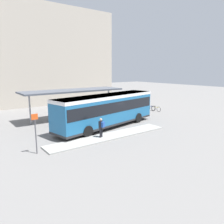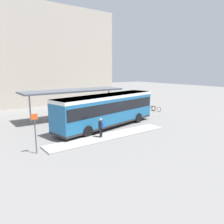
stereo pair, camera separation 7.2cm
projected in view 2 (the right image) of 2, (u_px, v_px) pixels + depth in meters
The scene contains 9 objects.
ground_plane at pixel (107, 127), 22.05m from camera, with size 120.00×120.00×0.00m, color slate.
curb_island at pixel (110, 136), 18.78m from camera, with size 11.44×1.80×0.12m.
city_bus at pixel (107, 108), 21.69m from camera, with size 12.04×4.65×3.26m.
pedestrian_waiting at pixel (101, 126), 18.11m from camera, with size 0.48×0.51×1.63m.
bicycle_yellow at pixel (156, 109), 30.21m from camera, with size 0.48×1.65×0.71m.
bicycle_blue at pixel (151, 108), 30.81m from camera, with size 0.48×1.63×0.71m.
station_shelter at pixel (73, 91), 25.55m from camera, with size 11.97×3.48×3.37m.
platform_sign at pixel (35, 132), 14.80m from camera, with size 0.44×0.08×2.80m.
station_building at pixel (42, 57), 38.86m from camera, with size 22.35×11.60×15.69m.
Camera 2 is at (-12.32, -17.44, 5.72)m, focal length 35.00 mm.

